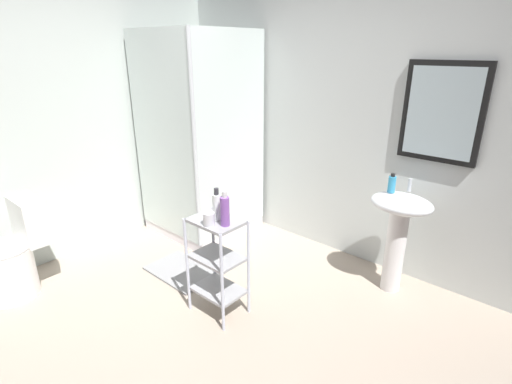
{
  "coord_description": "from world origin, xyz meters",
  "views": [
    {
      "loc": [
        1.65,
        -1.2,
        1.84
      ],
      "look_at": [
        0.14,
        0.52,
        0.98
      ],
      "focal_mm": 26.99,
      "sensor_mm": 36.0,
      "label": 1
    }
  ],
  "objects_px": {
    "conditioner_bottle_purple": "(225,211)",
    "hand_soap_bottle": "(392,184)",
    "shower_stall": "(202,190)",
    "storage_cart": "(217,259)",
    "lotion_bottle_white": "(217,206)",
    "pedestal_sink": "(399,223)",
    "rinse_cup": "(209,219)",
    "bath_mat": "(182,271)",
    "toilet": "(14,257)"
  },
  "relations": [
    {
      "from": "shower_stall",
      "to": "lotion_bottle_white",
      "type": "relative_size",
      "value": 8.74
    },
    {
      "from": "conditioner_bottle_purple",
      "to": "bath_mat",
      "type": "xyz_separation_m",
      "value": [
        -0.73,
        0.16,
        -0.84
      ]
    },
    {
      "from": "rinse_cup",
      "to": "bath_mat",
      "type": "distance_m",
      "value": 1.04
    },
    {
      "from": "pedestal_sink",
      "to": "storage_cart",
      "type": "distance_m",
      "value": 1.4
    },
    {
      "from": "hand_soap_bottle",
      "to": "bath_mat",
      "type": "bearing_deg",
      "value": -144.56
    },
    {
      "from": "shower_stall",
      "to": "bath_mat",
      "type": "distance_m",
      "value": 0.92
    },
    {
      "from": "storage_cart",
      "to": "lotion_bottle_white",
      "type": "height_order",
      "value": "lotion_bottle_white"
    },
    {
      "from": "shower_stall",
      "to": "pedestal_sink",
      "type": "relative_size",
      "value": 2.47
    },
    {
      "from": "storage_cart",
      "to": "lotion_bottle_white",
      "type": "bearing_deg",
      "value": 60.66
    },
    {
      "from": "shower_stall",
      "to": "hand_soap_bottle",
      "type": "distance_m",
      "value": 1.9
    },
    {
      "from": "storage_cart",
      "to": "hand_soap_bottle",
      "type": "height_order",
      "value": "hand_soap_bottle"
    },
    {
      "from": "rinse_cup",
      "to": "shower_stall",
      "type": "bearing_deg",
      "value": 141.17
    },
    {
      "from": "storage_cart",
      "to": "conditioner_bottle_purple",
      "type": "xyz_separation_m",
      "value": [
        0.11,
        -0.02,
        0.41
      ]
    },
    {
      "from": "storage_cart",
      "to": "bath_mat",
      "type": "distance_m",
      "value": 0.77
    },
    {
      "from": "bath_mat",
      "to": "storage_cart",
      "type": "bearing_deg",
      "value": -13.0
    },
    {
      "from": "storage_cart",
      "to": "hand_soap_bottle",
      "type": "bearing_deg",
      "value": 56.38
    },
    {
      "from": "lotion_bottle_white",
      "to": "conditioner_bottle_purple",
      "type": "distance_m",
      "value": 0.11
    },
    {
      "from": "hand_soap_bottle",
      "to": "lotion_bottle_white",
      "type": "bearing_deg",
      "value": -123.66
    },
    {
      "from": "conditioner_bottle_purple",
      "to": "hand_soap_bottle",
      "type": "bearing_deg",
      "value": 60.72
    },
    {
      "from": "shower_stall",
      "to": "conditioner_bottle_purple",
      "type": "height_order",
      "value": "shower_stall"
    },
    {
      "from": "pedestal_sink",
      "to": "conditioner_bottle_purple",
      "type": "relative_size",
      "value": 3.4
    },
    {
      "from": "lotion_bottle_white",
      "to": "shower_stall",
      "type": "bearing_deg",
      "value": 143.7
    },
    {
      "from": "storage_cart",
      "to": "rinse_cup",
      "type": "height_order",
      "value": "rinse_cup"
    },
    {
      "from": "rinse_cup",
      "to": "bath_mat",
      "type": "xyz_separation_m",
      "value": [
        -0.65,
        0.23,
        -0.77
      ]
    },
    {
      "from": "rinse_cup",
      "to": "bath_mat",
      "type": "bearing_deg",
      "value": 160.77
    },
    {
      "from": "toilet",
      "to": "lotion_bottle_white",
      "type": "xyz_separation_m",
      "value": [
        1.36,
        0.89,
        0.52
      ]
    },
    {
      "from": "shower_stall",
      "to": "pedestal_sink",
      "type": "bearing_deg",
      "value": 9.01
    },
    {
      "from": "hand_soap_bottle",
      "to": "lotion_bottle_white",
      "type": "xyz_separation_m",
      "value": [
        -0.74,
        -1.11,
        -0.04
      ]
    },
    {
      "from": "storage_cart",
      "to": "conditioner_bottle_purple",
      "type": "height_order",
      "value": "conditioner_bottle_purple"
    },
    {
      "from": "shower_stall",
      "to": "conditioner_bottle_purple",
      "type": "relative_size",
      "value": 8.39
    },
    {
      "from": "storage_cart",
      "to": "pedestal_sink",
      "type": "bearing_deg",
      "value": 52.93
    },
    {
      "from": "pedestal_sink",
      "to": "conditioner_bottle_purple",
      "type": "distance_m",
      "value": 1.37
    },
    {
      "from": "rinse_cup",
      "to": "lotion_bottle_white",
      "type": "bearing_deg",
      "value": 102.53
    },
    {
      "from": "storage_cart",
      "to": "bath_mat",
      "type": "xyz_separation_m",
      "value": [
        -0.63,
        0.14,
        -0.43
      ]
    },
    {
      "from": "conditioner_bottle_purple",
      "to": "rinse_cup",
      "type": "distance_m",
      "value": 0.12
    },
    {
      "from": "pedestal_sink",
      "to": "conditioner_bottle_purple",
      "type": "bearing_deg",
      "value": -123.0
    },
    {
      "from": "hand_soap_bottle",
      "to": "bath_mat",
      "type": "relative_size",
      "value": 0.25
    },
    {
      "from": "toilet",
      "to": "conditioner_bottle_purple",
      "type": "distance_m",
      "value": 1.78
    },
    {
      "from": "conditioner_bottle_purple",
      "to": "bath_mat",
      "type": "relative_size",
      "value": 0.4
    },
    {
      "from": "pedestal_sink",
      "to": "storage_cart",
      "type": "bearing_deg",
      "value": -127.07
    },
    {
      "from": "shower_stall",
      "to": "lotion_bottle_white",
      "type": "bearing_deg",
      "value": -36.3
    },
    {
      "from": "bath_mat",
      "to": "shower_stall",
      "type": "bearing_deg",
      "value": 124.4
    },
    {
      "from": "hand_soap_bottle",
      "to": "bath_mat",
      "type": "xyz_separation_m",
      "value": [
        -1.37,
        -0.98,
        -0.87
      ]
    },
    {
      "from": "pedestal_sink",
      "to": "toilet",
      "type": "bearing_deg",
      "value": -137.8
    },
    {
      "from": "shower_stall",
      "to": "hand_soap_bottle",
      "type": "xyz_separation_m",
      "value": [
        1.82,
        0.31,
        0.41
      ]
    },
    {
      "from": "shower_stall",
      "to": "lotion_bottle_white",
      "type": "distance_m",
      "value": 1.4
    },
    {
      "from": "conditioner_bottle_purple",
      "to": "rinse_cup",
      "type": "xyz_separation_m",
      "value": [
        -0.08,
        -0.07,
        -0.06
      ]
    },
    {
      "from": "shower_stall",
      "to": "storage_cart",
      "type": "xyz_separation_m",
      "value": [
        1.08,
        -0.81,
        -0.03
      ]
    },
    {
      "from": "lotion_bottle_white",
      "to": "pedestal_sink",
      "type": "bearing_deg",
      "value": 52.86
    },
    {
      "from": "lotion_bottle_white",
      "to": "rinse_cup",
      "type": "xyz_separation_m",
      "value": [
        0.02,
        -0.09,
        -0.06
      ]
    }
  ]
}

